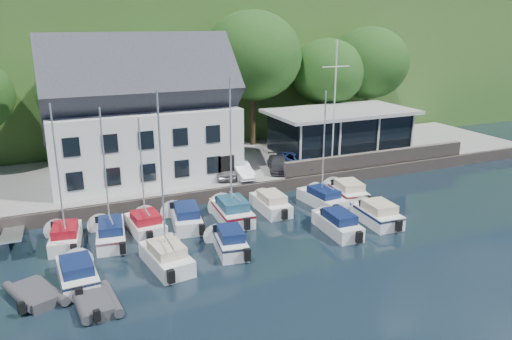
% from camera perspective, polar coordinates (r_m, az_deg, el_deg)
% --- Properties ---
extents(ground, '(180.00, 180.00, 0.00)m').
position_cam_1_polar(ground, '(29.26, 8.19, -9.65)').
color(ground, black).
rests_on(ground, ground).
extents(quay, '(60.00, 13.00, 1.00)m').
position_cam_1_polar(quay, '(43.84, -3.84, 0.24)').
color(quay, gray).
rests_on(quay, ground).
extents(quay_face, '(60.00, 0.30, 1.00)m').
position_cam_1_polar(quay_face, '(38.08, -0.48, -2.30)').
color(quay_face, '#62564E').
rests_on(quay_face, ground).
extents(hillside, '(160.00, 75.00, 16.00)m').
position_cam_1_polar(hillside, '(85.41, -14.51, 12.92)').
color(hillside, '#2B5821').
rests_on(hillside, ground).
extents(field_patch, '(50.00, 30.00, 0.30)m').
position_cam_1_polar(field_patch, '(94.77, -10.73, 18.41)').
color(field_patch, '#515F2F').
rests_on(field_patch, hillside).
extents(harbor_building, '(14.40, 8.20, 8.70)m').
position_cam_1_polar(harbor_building, '(39.97, -12.98, 5.39)').
color(harbor_building, silver).
rests_on(harbor_building, quay).
extents(club_pavilion, '(13.20, 7.20, 4.10)m').
position_cam_1_polar(club_pavilion, '(46.72, 9.56, 4.31)').
color(club_pavilion, black).
rests_on(club_pavilion, quay).
extents(seawall, '(18.00, 0.50, 1.20)m').
position_cam_1_polar(seawall, '(43.99, 13.82, 1.33)').
color(seawall, '#62564E').
rests_on(seawall, quay).
extents(gangway, '(1.20, 6.00, 1.40)m').
position_cam_1_polar(gangway, '(33.73, -25.92, -7.57)').
color(gangway, silver).
rests_on(gangway, ground).
extents(car_silver, '(2.49, 4.06, 1.29)m').
position_cam_1_polar(car_silver, '(39.52, -3.55, 0.13)').
color(car_silver, '#A9A9AE').
rests_on(car_silver, quay).
extents(car_white, '(1.37, 3.67, 1.20)m').
position_cam_1_polar(car_white, '(39.35, -1.76, 0.01)').
color(car_white, white).
rests_on(car_white, quay).
extents(car_dgrey, '(2.80, 4.20, 1.13)m').
position_cam_1_polar(car_dgrey, '(41.13, 2.54, 0.70)').
color(car_dgrey, '#333238').
rests_on(car_dgrey, quay).
extents(car_blue, '(1.96, 4.10, 1.36)m').
position_cam_1_polar(car_blue, '(42.01, 4.88, 1.15)').
color(car_blue, navy).
rests_on(car_blue, quay).
extents(flagpole, '(2.51, 0.20, 10.46)m').
position_cam_1_polar(flagpole, '(41.64, 8.95, 7.29)').
color(flagpole, silver).
rests_on(flagpole, quay).
extents(tree_1, '(6.65, 6.65, 9.08)m').
position_cam_1_polar(tree_1, '(45.42, -19.62, 6.42)').
color(tree_1, '#173811').
rests_on(tree_1, quay).
extents(tree_2, '(8.00, 8.00, 10.93)m').
position_cam_1_polar(tree_2, '(46.40, -11.18, 8.43)').
color(tree_2, '#173811').
rests_on(tree_2, quay).
extents(tree_3, '(9.47, 9.47, 12.94)m').
position_cam_1_polar(tree_3, '(48.89, -0.38, 10.34)').
color(tree_3, '#173811').
rests_on(tree_3, quay).
extents(tree_4, '(7.51, 7.51, 10.26)m').
position_cam_1_polar(tree_4, '(52.06, 8.09, 9.08)').
color(tree_4, '#173811').
rests_on(tree_4, quay).
extents(tree_5, '(8.32, 8.32, 11.37)m').
position_cam_1_polar(tree_5, '(55.16, 12.67, 9.85)').
color(tree_5, '#173811').
rests_on(tree_5, quay).
extents(boat_r1_0, '(2.59, 5.55, 8.26)m').
position_cam_1_polar(boat_r1_0, '(30.89, -21.62, -1.01)').
color(boat_r1_0, white).
rests_on(boat_r1_0, ground).
extents(boat_r1_1, '(2.60, 6.58, 8.50)m').
position_cam_1_polar(boat_r1_1, '(30.53, -16.83, -0.49)').
color(boat_r1_1, white).
rests_on(boat_r1_1, ground).
extents(boat_r1_2, '(2.39, 5.16, 8.24)m').
position_cam_1_polar(boat_r1_2, '(31.36, -12.92, 0.01)').
color(boat_r1_2, white).
rests_on(boat_r1_2, ground).
extents(boat_r1_3, '(2.77, 6.27, 1.43)m').
position_cam_1_polar(boat_r1_3, '(33.04, -8.03, -5.10)').
color(boat_r1_3, white).
rests_on(boat_r1_3, ground).
extents(boat_r1_4, '(2.50, 6.24, 9.52)m').
position_cam_1_polar(boat_r1_4, '(32.36, -2.90, 2.11)').
color(boat_r1_4, white).
rests_on(boat_r1_4, ground).
extents(boat_r1_5, '(1.89, 5.70, 1.41)m').
position_cam_1_polar(boat_r1_5, '(35.12, 1.66, -3.62)').
color(boat_r1_5, white).
rests_on(boat_r1_5, ground).
extents(boat_r1_6, '(2.41, 6.18, 8.19)m').
position_cam_1_polar(boat_r1_6, '(35.56, 7.74, 2.22)').
color(boat_r1_6, white).
rests_on(boat_r1_6, ground).
extents(boat_r1_7, '(2.87, 5.83, 1.42)m').
position_cam_1_polar(boat_r1_7, '(38.12, 10.40, -2.23)').
color(boat_r1_7, white).
rests_on(boat_r1_7, ground).
extents(boat_r2_0, '(2.14, 5.64, 1.35)m').
position_cam_1_polar(boat_r2_0, '(27.49, -19.79, -10.78)').
color(boat_r2_0, white).
rests_on(boat_r2_0, ground).
extents(boat_r2_1, '(2.71, 5.95, 8.95)m').
position_cam_1_polar(boat_r2_1, '(26.47, -10.65, -2.17)').
color(boat_r2_1, white).
rests_on(boat_r2_1, ground).
extents(boat_r2_2, '(2.42, 5.36, 1.46)m').
position_cam_1_polar(boat_r2_2, '(29.29, -3.05, -7.87)').
color(boat_r2_2, white).
rests_on(boat_r2_2, ground).
extents(boat_r2_3, '(2.04, 5.94, 1.44)m').
position_cam_1_polar(boat_r2_3, '(32.11, 9.27, -5.82)').
color(boat_r2_3, white).
rests_on(boat_r2_3, ground).
extents(boat_r2_4, '(2.40, 5.60, 1.48)m').
position_cam_1_polar(boat_r2_4, '(34.09, 13.64, -4.69)').
color(boat_r2_4, white).
rests_on(boat_r2_4, ground).
extents(dinghy_0, '(3.05, 3.75, 0.76)m').
position_cam_1_polar(dinghy_0, '(26.85, -23.91, -12.67)').
color(dinghy_0, '#36363B').
rests_on(dinghy_0, ground).
extents(dinghy_1, '(2.21, 3.37, 0.75)m').
position_cam_1_polar(dinghy_1, '(25.19, -17.81, -14.01)').
color(dinghy_1, '#36363B').
rests_on(dinghy_1, ground).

